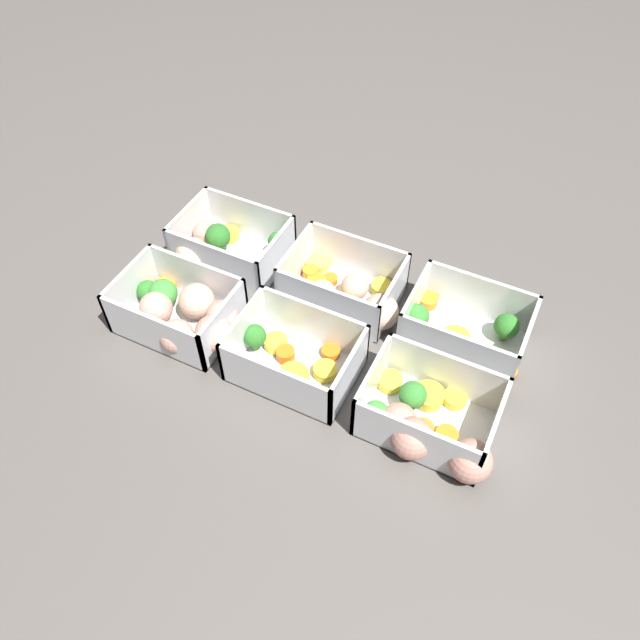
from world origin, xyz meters
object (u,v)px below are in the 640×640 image
Objects in this scene: container_near_center at (292,357)px; container_near_right at (426,424)px; container_near_left at (186,313)px; container_far_left at (223,246)px; container_far_center at (347,292)px; container_far_right at (462,330)px.

container_near_right is (0.19, -0.02, 0.00)m from container_near_center.
container_far_left is at bearing 100.99° from container_near_left.
container_near_right is 0.98× the size of container_far_center.
container_far_center is at bearing 83.31° from container_near_center.
container_near_center and container_far_left have the same top height.
container_far_left is at bearing 157.88° from container_near_right.
container_near_center is at bearing -35.52° from container_far_left.
container_near_center is 0.19m from container_near_right.
container_far_right is (0.34, 0.14, -0.00)m from container_near_left.
container_near_left is at bearing -157.72° from container_far_right.
container_near_center is at bearing 174.43° from container_near_right.
container_near_right and container_far_left have the same top height.
container_near_center is (0.16, 0.00, -0.00)m from container_near_left.
container_near_right is 1.17× the size of container_far_left.
container_far_left is (-0.37, 0.15, 0.00)m from container_near_right.
container_near_left is at bearing -179.77° from container_near_center.
container_far_left and container_far_center have the same top height.
container_near_left is at bearing -79.01° from container_far_left.
container_near_left is 0.98× the size of container_near_right.
container_far_right is at bearing 22.28° from container_near_left.
container_near_left is 1.14× the size of container_far_left.
container_near_center is at bearing 0.23° from container_near_left.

